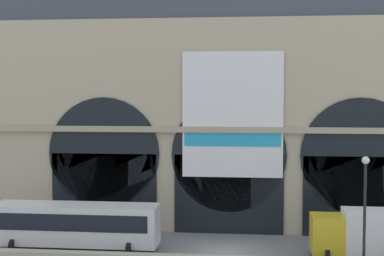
{
  "coord_description": "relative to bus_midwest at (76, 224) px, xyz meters",
  "views": [
    {
      "loc": [
        1.75,
        -36.63,
        10.43
      ],
      "look_at": [
        -2.74,
        5.0,
        7.86
      ],
      "focal_mm": 52.87,
      "sensor_mm": 36.0,
      "label": 1
    }
  ],
  "objects": [
    {
      "name": "ground_plane",
      "position": [
        9.87,
        0.76,
        -1.78
      ],
      "size": [
        200.0,
        200.0,
        0.0
      ],
      "primitive_type": "plane",
      "color": "slate"
    },
    {
      "name": "station_building",
      "position": [
        9.89,
        8.45,
        7.8
      ],
      "size": [
        39.73,
        5.79,
        19.68
      ],
      "color": "#BCAD8C",
      "rests_on": "ground"
    },
    {
      "name": "bus_midwest",
      "position": [
        0.0,
        0.0,
        0.0
      ],
      "size": [
        11.0,
        3.25,
        3.1
      ],
      "color": "white",
      "rests_on": "ground"
    },
    {
      "name": "box_truck_mideast",
      "position": [
        19.2,
        0.15,
        -0.08
      ],
      "size": [
        7.5,
        2.91,
        3.12
      ],
      "color": "gold",
      "rests_on": "ground"
    },
    {
      "name": "street_lamp_quayside",
      "position": [
        17.94,
        -3.48,
        2.63
      ],
      "size": [
        0.44,
        0.44,
        6.9
      ],
      "color": "black",
      "rests_on": "ground"
    }
  ]
}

